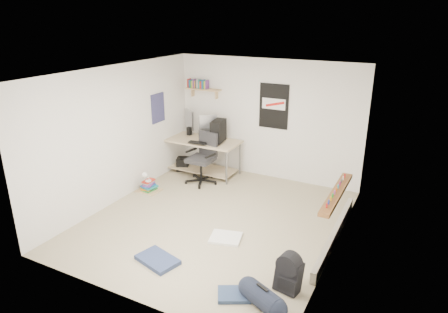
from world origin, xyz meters
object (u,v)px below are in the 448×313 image
at_px(backpack, 288,276).
at_px(duffel_bag, 262,297).
at_px(desk, 200,157).
at_px(office_chair, 201,160).
at_px(book_stack, 148,184).

height_order(backpack, duffel_bag, backpack).
relative_size(desk, office_chair, 1.65).
relative_size(office_chair, duffel_bag, 2.08).
height_order(office_chair, backpack, office_chair).
xyz_separation_m(office_chair, book_stack, (-0.72, -0.84, -0.34)).
distance_m(backpack, duffel_bag, 0.49).
distance_m(office_chair, book_stack, 1.16).
distance_m(office_chair, duffel_bag, 3.88).
bearing_deg(backpack, desk, 145.85).
xyz_separation_m(desk, book_stack, (-0.42, -1.31, -0.21)).
bearing_deg(book_stack, desk, 72.26).
bearing_deg(desk, office_chair, -62.34).
relative_size(office_chair, book_stack, 2.24).
bearing_deg(office_chair, backpack, -29.22).
height_order(desk, duffel_bag, desk).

